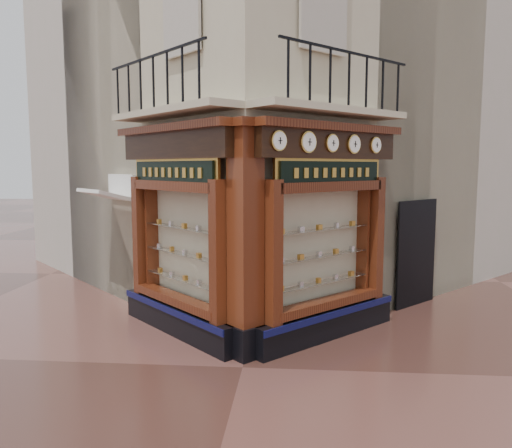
# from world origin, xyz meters

# --- Properties ---
(ground) EXTENTS (80.00, 80.00, 0.00)m
(ground) POSITION_xyz_m (0.00, 0.00, 0.00)
(ground) COLOR #452720
(ground) RESTS_ON ground
(main_building) EXTENTS (11.31, 11.31, 12.00)m
(main_building) POSITION_xyz_m (0.00, 6.16, 6.00)
(main_building) COLOR beige
(main_building) RESTS_ON ground
(neighbour_left) EXTENTS (11.31, 11.31, 11.00)m
(neighbour_left) POSITION_xyz_m (-2.47, 8.63, 5.50)
(neighbour_left) COLOR #BBAFA3
(neighbour_left) RESTS_ON ground
(neighbour_right) EXTENTS (11.31, 11.31, 11.00)m
(neighbour_right) POSITION_xyz_m (2.47, 8.63, 5.50)
(neighbour_right) COLOR #BBAFA3
(neighbour_right) RESTS_ON ground
(shopfront_left) EXTENTS (2.86, 2.86, 3.98)m
(shopfront_left) POSITION_xyz_m (-1.41, 1.57, 1.98)
(shopfront_left) COLOR black
(shopfront_left) RESTS_ON ground
(shopfront_right) EXTENTS (2.86, 2.86, 3.98)m
(shopfront_right) POSITION_xyz_m (1.41, 1.57, 1.98)
(shopfront_right) COLOR black
(shopfront_right) RESTS_ON ground
(corner_pilaster) EXTENTS (0.85, 0.85, 3.98)m
(corner_pilaster) POSITION_xyz_m (0.00, 0.50, 1.95)
(corner_pilaster) COLOR black
(corner_pilaster) RESTS_ON ground
(balcony) EXTENTS (5.94, 2.97, 1.03)m
(balcony) POSITION_xyz_m (0.00, 1.49, 4.22)
(balcony) COLOR beige
(balcony) RESTS_ON ground
(clock_a) EXTENTS (0.27, 0.27, 0.33)m
(clock_a) POSITION_xyz_m (0.55, 0.44, 3.62)
(clock_a) COLOR gold
(clock_a) RESTS_ON ground
(clock_b) EXTENTS (0.30, 0.30, 0.37)m
(clock_b) POSITION_xyz_m (1.03, 0.92, 3.62)
(clock_b) COLOR gold
(clock_b) RESTS_ON ground
(clock_c) EXTENTS (0.26, 0.26, 0.32)m
(clock_c) POSITION_xyz_m (1.46, 1.35, 3.62)
(clock_c) COLOR gold
(clock_c) RESTS_ON ground
(clock_d) EXTENTS (0.28, 0.28, 0.35)m
(clock_d) POSITION_xyz_m (1.88, 1.78, 3.62)
(clock_d) COLOR gold
(clock_d) RESTS_ON ground
(clock_e) EXTENTS (0.26, 0.26, 0.31)m
(clock_e) POSITION_xyz_m (2.35, 2.25, 3.62)
(clock_e) COLOR gold
(clock_e) RESTS_ON ground
(awning) EXTENTS (1.44, 1.44, 0.28)m
(awning) POSITION_xyz_m (-3.53, 3.33, 0.00)
(awning) COLOR white
(awning) RESTS_ON ground
(signboard_left) EXTENTS (2.08, 2.08, 0.56)m
(signboard_left) POSITION_xyz_m (-1.46, 1.51, 3.10)
(signboard_left) COLOR gold
(signboard_left) RESTS_ON ground
(signboard_right) EXTENTS (2.01, 2.01, 0.54)m
(signboard_right) POSITION_xyz_m (1.46, 1.51, 3.10)
(signboard_right) COLOR gold
(signboard_right) RESTS_ON ground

